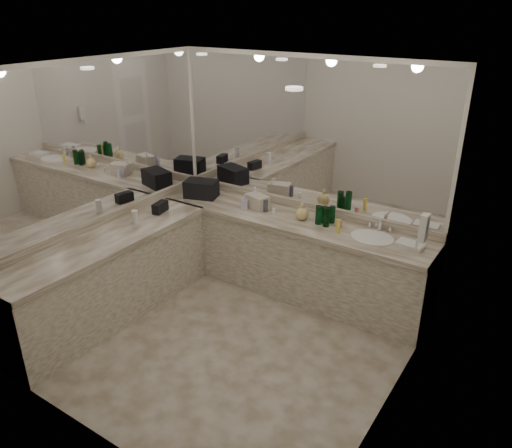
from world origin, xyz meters
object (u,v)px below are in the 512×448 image
Objects in this scene: sink at (372,238)px; soap_bottle_a at (255,196)px; wall_phone at (424,228)px; hand_towel at (410,245)px; black_toiletry_bag at (201,188)px; soap_bottle_c at (302,211)px; cream_cosmetic_case at (257,201)px; soap_bottle_b at (245,202)px.

soap_bottle_a is (-1.48, 0.09, 0.12)m from sink.
wall_phone reaches higher than hand_towel.
black_toiletry_bag reaches higher than hand_towel.
black_toiletry_bag reaches higher than sink.
sink is at bearing -1.99° from soap_bottle_c.
sink is 0.83m from soap_bottle_c.
sink is 0.38m from hand_towel.
cream_cosmetic_case is (-1.41, 0.04, 0.08)m from sink.
wall_phone is 0.90× the size of cream_cosmetic_case.
wall_phone reaches higher than sink.
sink is 1.73× the size of hand_towel.
soap_bottle_c is at bearing 159.63° from wall_phone.
wall_phone reaches higher than cream_cosmetic_case.
soap_bottle_a is at bearing 164.08° from wall_phone.
soap_bottle_a is at bearing 75.12° from soap_bottle_b.
hand_towel is at bearing 2.33° from sink.
black_toiletry_bag is 2.55m from hand_towel.
sink is at bearing 140.43° from wall_phone.
soap_bottle_c is (0.59, -0.01, 0.02)m from cream_cosmetic_case.
black_toiletry_bag is 0.65m from soap_bottle_b.
black_toiletry_bag is 2.30× the size of soap_bottle_b.
sink is 1.15× the size of black_toiletry_bag.
soap_bottle_c is at bearing 6.90° from soap_bottle_b.
cream_cosmetic_case is 1.42× the size of soap_bottle_c.
sink is 1.64× the size of cream_cosmetic_case.
soap_bottle_c is at bearing 2.92° from black_toiletry_bag.
wall_phone is at bearing -20.37° from soap_bottle_c.
soap_bottle_a reaches higher than sink.
soap_bottle_a reaches higher than cream_cosmetic_case.
black_toiletry_bag is at bearing -178.74° from hand_towel.
soap_bottle_c is at bearing -5.66° from soap_bottle_a.
sink is 2.17m from black_toiletry_bag.
soap_bottle_a is 1.34× the size of soap_bottle_b.
wall_phone is at bearing -11.82° from soap_bottle_b.
soap_bottle_b is 0.70m from soap_bottle_c.
wall_phone is 1.27× the size of soap_bottle_c.
soap_bottle_b is (-1.90, -0.07, 0.06)m from hand_towel.
soap_bottle_c is (0.70, 0.08, 0.01)m from soap_bottle_b.
soap_bottle_a is 0.16m from soap_bottle_b.
cream_cosmetic_case is at bearing 164.90° from wall_phone.
cream_cosmetic_case is 1.20× the size of soap_bottle_a.
sink is 0.91m from wall_phone.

